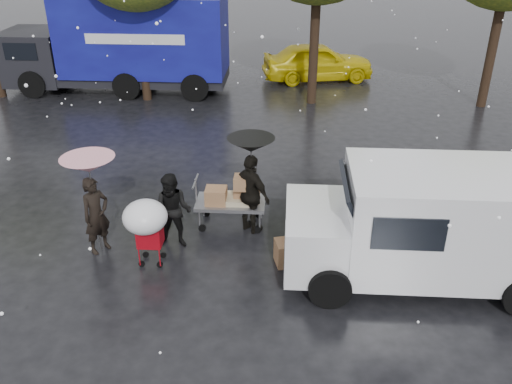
# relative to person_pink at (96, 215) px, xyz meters

# --- Properties ---
(ground) EXTENTS (90.00, 90.00, 0.00)m
(ground) POSITION_rel_person_pink_xyz_m (2.06, -0.18, -0.82)
(ground) COLOR black
(ground) RESTS_ON ground
(person_pink) EXTENTS (0.67, 0.71, 1.63)m
(person_pink) POSITION_rel_person_pink_xyz_m (0.00, 0.00, 0.00)
(person_pink) COLOR black
(person_pink) RESTS_ON ground
(person_middle) EXTENTS (0.82, 0.66, 1.62)m
(person_middle) POSITION_rel_person_pink_xyz_m (1.49, 0.27, -0.01)
(person_middle) COLOR black
(person_middle) RESTS_ON ground
(person_black) EXTENTS (1.06, 1.02, 1.78)m
(person_black) POSITION_rel_person_pink_xyz_m (3.03, 0.96, 0.07)
(person_black) COLOR black
(person_black) RESTS_ON ground
(umbrella_pink) EXTENTS (1.04, 1.04, 2.08)m
(umbrella_pink) POSITION_rel_person_pink_xyz_m (-0.00, 0.00, 1.11)
(umbrella_pink) COLOR #4C4C4C
(umbrella_pink) RESTS_ON ground
(umbrella_black) EXTENTS (0.97, 0.97, 2.16)m
(umbrella_black) POSITION_rel_person_pink_xyz_m (3.03, 0.96, 1.19)
(umbrella_black) COLOR #4C4C4C
(umbrella_black) RESTS_ON ground
(vendor_cart) EXTENTS (1.52, 0.80, 1.27)m
(vendor_cart) POSITION_rel_person_pink_xyz_m (2.64, 1.16, -0.09)
(vendor_cart) COLOR slate
(vendor_cart) RESTS_ON ground
(shopping_cart) EXTENTS (0.84, 0.84, 1.46)m
(shopping_cart) POSITION_rel_person_pink_xyz_m (1.15, -0.52, 0.25)
(shopping_cart) COLOR #B30A16
(shopping_cart) RESTS_ON ground
(white_van) EXTENTS (4.91, 2.18, 2.20)m
(white_van) POSITION_rel_person_pink_xyz_m (6.38, -0.49, 0.34)
(white_van) COLOR white
(white_van) RESTS_ON ground
(blue_truck) EXTENTS (8.30, 2.60, 3.50)m
(blue_truck) POSITION_rel_person_pink_xyz_m (-2.48, 10.90, 0.94)
(blue_truck) COLOR #0E0C62
(blue_truck) RESTS_ON ground
(box_ground_near) EXTENTS (0.64, 0.56, 0.49)m
(box_ground_near) POSITION_rel_person_pink_xyz_m (3.86, -0.21, -0.57)
(box_ground_near) COLOR brown
(box_ground_near) RESTS_ON ground
(box_ground_far) EXTENTS (0.47, 0.39, 0.33)m
(box_ground_far) POSITION_rel_person_pink_xyz_m (5.31, 1.23, -0.65)
(box_ground_far) COLOR brown
(box_ground_far) RESTS_ON ground
(yellow_taxi) EXTENTS (4.66, 2.63, 1.50)m
(yellow_taxi) POSITION_rel_person_pink_xyz_m (4.86, 12.75, -0.07)
(yellow_taxi) COLOR #D8BF0B
(yellow_taxi) RESTS_ON ground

